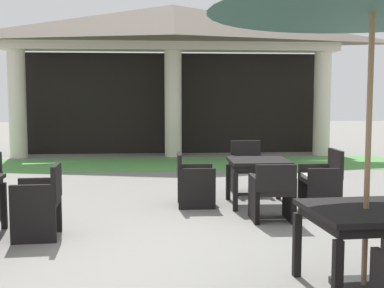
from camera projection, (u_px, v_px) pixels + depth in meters
The scene contains 10 objects.
ground_plane at pixel (206, 265), 5.09m from camera, with size 60.00×60.00×0.00m, color gray.
background_pavilion at pixel (173, 41), 14.25m from camera, with size 9.95×2.48×4.31m.
lawn_strip at pixel (176, 164), 12.77m from camera, with size 11.75×2.69×0.01m, color #519347.
patio_table_near_foreground at pixel (258, 166), 7.87m from camera, with size 0.94×0.94×0.73m.
patio_chair_near_foreground_north at pixel (247, 169), 8.91m from camera, with size 0.57×0.59×0.92m.
patio_chair_near_foreground_west at pixel (194, 181), 7.83m from camera, with size 0.59×0.60×0.83m.
patio_chair_near_foreground_east at pixel (322, 179), 7.95m from camera, with size 0.56×0.61×0.88m.
patio_chair_near_foreground_south at pixel (272, 193), 6.87m from camera, with size 0.57×0.57×0.82m.
patio_table_mid_left at pixel (366, 220), 4.32m from camera, with size 1.04×1.04×0.75m.
patio_chair_mid_right_east at pixel (40, 203), 6.04m from camera, with size 0.56×0.59×0.90m.
Camera 1 is at (-0.51, -4.93, 1.71)m, focal length 46.61 mm.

